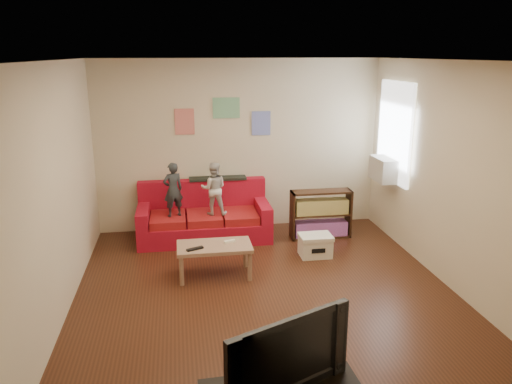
{
  "coord_description": "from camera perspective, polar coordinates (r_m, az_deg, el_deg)",
  "views": [
    {
      "loc": [
        -0.97,
        -5.29,
        2.78
      ],
      "look_at": [
        0.0,
        0.8,
        1.05
      ],
      "focal_mm": 35.0,
      "sensor_mm": 36.0,
      "label": 1
    }
  ],
  "objects": [
    {
      "name": "room_shell",
      "position": [
        5.57,
        1.3,
        0.78
      ],
      "size": [
        4.52,
        5.02,
        2.72
      ],
      "color": "#412011",
      "rests_on": "ground"
    },
    {
      "name": "sofa",
      "position": [
        7.78,
        -5.95,
        -3.06
      ],
      "size": [
        2.0,
        0.92,
        0.88
      ],
      "color": "#A60E22",
      "rests_on": "ground"
    },
    {
      "name": "child_a",
      "position": [
        7.45,
        -9.46,
        0.26
      ],
      "size": [
        0.35,
        0.28,
        0.82
      ],
      "primitive_type": "imported",
      "rotation": [
        0.0,
        0.0,
        3.47
      ],
      "color": "#282E32",
      "rests_on": "sofa"
    },
    {
      "name": "child_b",
      "position": [
        7.47,
        -4.86,
        0.39
      ],
      "size": [
        0.42,
        0.34,
        0.8
      ],
      "primitive_type": "imported",
      "rotation": [
        0.0,
        0.0,
        3.05
      ],
      "color": "beige",
      "rests_on": "sofa"
    },
    {
      "name": "coffee_table",
      "position": [
        6.4,
        -4.78,
        -6.55
      ],
      "size": [
        0.94,
        0.52,
        0.42
      ],
      "color": "#9F795E",
      "rests_on": "ground"
    },
    {
      "name": "remote",
      "position": [
        6.26,
        -7.0,
        -6.46
      ],
      "size": [
        0.22,
        0.14,
        0.02
      ],
      "primitive_type": "cube",
      "rotation": [
        0.0,
        0.0,
        0.42
      ],
      "color": "black",
      "rests_on": "coffee_table"
    },
    {
      "name": "game_controller",
      "position": [
        6.44,
        -3.04,
        -5.66
      ],
      "size": [
        0.15,
        0.08,
        0.03
      ],
      "primitive_type": "cube",
      "rotation": [
        0.0,
        0.0,
        0.3
      ],
      "color": "white",
      "rests_on": "coffee_table"
    },
    {
      "name": "bookshelf",
      "position": [
        7.79,
        7.39,
        -2.78
      ],
      "size": [
        0.93,
        0.28,
        0.74
      ],
      "color": "black",
      "rests_on": "ground"
    },
    {
      "name": "window",
      "position": [
        7.72,
        15.56,
        6.61
      ],
      "size": [
        0.04,
        1.08,
        1.48
      ],
      "primitive_type": "cube",
      "color": "white",
      "rests_on": "room_shell"
    },
    {
      "name": "ac_unit",
      "position": [
        7.78,
        14.46,
        2.54
      ],
      "size": [
        0.28,
        0.55,
        0.35
      ],
      "primitive_type": "cube",
      "color": "#B7B2A3",
      "rests_on": "window"
    },
    {
      "name": "artwork_left",
      "position": [
        7.85,
        -8.17,
        7.96
      ],
      "size": [
        0.3,
        0.01,
        0.4
      ],
      "primitive_type": "cube",
      "color": "#D87266",
      "rests_on": "room_shell"
    },
    {
      "name": "artwork_center",
      "position": [
        7.86,
        -3.42,
        9.57
      ],
      "size": [
        0.42,
        0.01,
        0.32
      ],
      "primitive_type": "cube",
      "color": "#72B27F",
      "rests_on": "room_shell"
    },
    {
      "name": "artwork_right",
      "position": [
        7.96,
        0.58,
        7.86
      ],
      "size": [
        0.3,
        0.01,
        0.38
      ],
      "primitive_type": "cube",
      "color": "#727FCC",
      "rests_on": "room_shell"
    },
    {
      "name": "file_box",
      "position": [
        7.12,
        6.79,
        -6.06
      ],
      "size": [
        0.45,
        0.35,
        0.31
      ],
      "color": "white",
      "rests_on": "ground"
    },
    {
      "name": "television",
      "position": [
        3.72,
        2.87,
        -17.6
      ],
      "size": [
        1.0,
        0.56,
        0.6
      ],
      "primitive_type": "imported",
      "rotation": [
        0.0,
        0.0,
        0.43
      ],
      "color": "black",
      "rests_on": "tv_stand"
    },
    {
      "name": "tissue",
      "position": [
        7.24,
        5.32,
        -6.61
      ],
      "size": [
        0.1,
        0.1,
        0.09
      ],
      "primitive_type": "sphere",
      "rotation": [
        0.0,
        0.0,
        -0.07
      ],
      "color": "white",
      "rests_on": "ground"
    }
  ]
}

